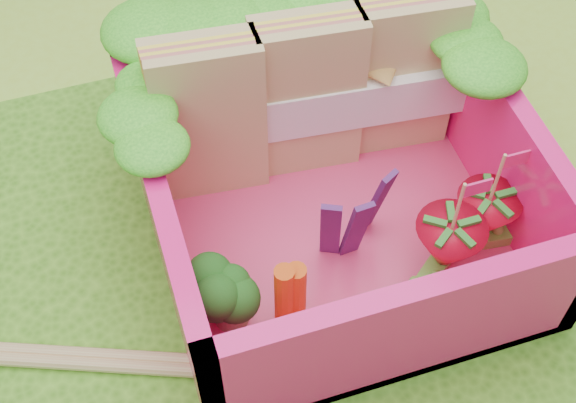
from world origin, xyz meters
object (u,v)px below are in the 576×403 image
at_px(strawberry_left, 447,247).
at_px(sandwich_stack, 308,96).
at_px(strawberry_right, 484,217).
at_px(bento_box, 337,185).
at_px(broccoli, 229,290).

bearing_deg(strawberry_left, sandwich_stack, 114.77).
height_order(sandwich_stack, strawberry_right, sandwich_stack).
xyz_separation_m(bento_box, strawberry_right, (0.49, -0.22, -0.10)).
distance_m(broccoli, strawberry_left, 0.77).
bearing_deg(strawberry_right, strawberry_left, -156.22).
height_order(broccoli, strawberry_left, strawberry_left).
xyz_separation_m(bento_box, sandwich_stack, (0.00, 0.34, 0.11)).
xyz_separation_m(sandwich_stack, strawberry_left, (0.30, -0.64, -0.21)).
height_order(broccoli, strawberry_right, strawberry_right).
relative_size(sandwich_stack, strawberry_left, 2.58).
height_order(bento_box, strawberry_left, bento_box).
relative_size(broccoli, strawberry_left, 0.64).
bearing_deg(broccoli, strawberry_right, 3.03).
distance_m(broccoli, strawberry_right, 0.96).
bearing_deg(sandwich_stack, broccoli, -127.85).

